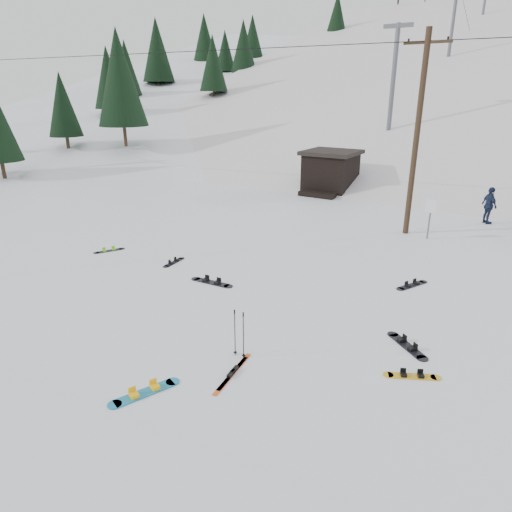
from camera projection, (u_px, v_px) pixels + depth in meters
The scene contains 20 objects.
ground at pixel (184, 354), 11.91m from camera, with size 200.00×200.00×0.00m, color white.
ski_slope at pixel (464, 240), 59.81m from camera, with size 60.00×75.00×45.00m, color white.
ridge_left at pixel (212, 208), 71.86m from camera, with size 34.00×85.00×38.00m, color white.
treeline_left at pixel (185, 142), 60.73m from camera, with size 20.00×64.00×10.00m, color black, non-canonical shape.
treeline_crest at pixel (504, 130), 80.40m from camera, with size 50.00×6.00×10.00m, color black, non-canonical shape.
utility_pole at pixel (417, 133), 20.46m from camera, with size 2.00×0.26×9.00m.
trail_sign at pixel (430, 212), 20.74m from camera, with size 0.50×0.09×1.85m.
lift_hut at pixel (330, 171), 30.62m from camera, with size 3.40×4.10×2.75m.
lift_tower_near at pixel (394, 72), 35.11m from camera, with size 2.20×0.36×8.00m.
lift_tower_mid at pixel (454, 12), 48.82m from camera, with size 2.20×0.36×8.00m.
hero_snowboard at pixel (145, 392), 10.36m from camera, with size 0.84×1.63×0.12m.
hero_skis at pixel (233, 373), 11.08m from camera, with size 0.38×1.88×0.10m.
ski_poles at pixel (239, 333), 11.60m from camera, with size 0.36×0.09×1.29m.
board_scatter_a at pixel (212, 282), 16.31m from camera, with size 1.72×0.40×0.12m.
board_scatter_b at pixel (174, 262), 18.24m from camera, with size 0.33×1.28×0.09m.
board_scatter_c at pixel (109, 250), 19.56m from camera, with size 0.75×1.20×0.09m.
board_scatter_d at pixel (407, 345), 12.26m from camera, with size 1.30×1.12×0.11m.
board_scatter_e at pixel (412, 376), 10.96m from camera, with size 1.26×0.75×0.10m.
board_scatter_f at pixel (412, 285), 16.08m from camera, with size 0.80×1.36×0.10m.
skier_navy at pixel (489, 205), 23.31m from camera, with size 1.11×0.46×1.90m, color #18223C.
Camera 1 is at (7.08, -7.74, 6.48)m, focal length 32.00 mm.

